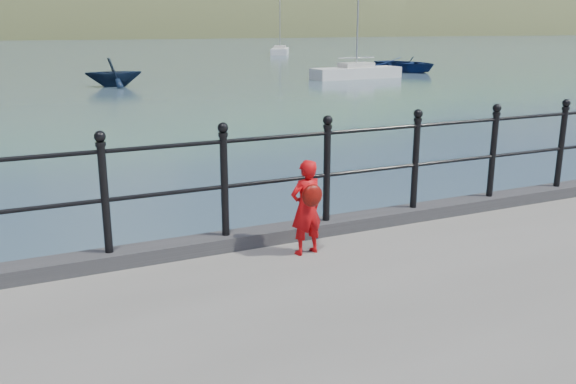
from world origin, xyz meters
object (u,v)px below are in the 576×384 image
launch_navy (114,72)px  sailboat_far (280,51)px  child (307,207)px  launch_blue (406,64)px  railing (278,167)px  sailboat_near (356,73)px

launch_navy → sailboat_far: size_ratio=0.31×
child → launch_blue: bearing=-135.0°
launch_blue → railing: bearing=-137.9°
railing → child: bearing=-78.6°
railing → launch_blue: railing is taller
sailboat_near → child: bearing=-125.3°
child → sailboat_near: (17.96, 28.75, -1.17)m
launch_blue → sailboat_far: (3.18, 29.63, -0.21)m
launch_blue → sailboat_near: bearing=-161.2°
child → sailboat_near: 33.92m
child → railing: bearing=-86.6°
launch_navy → sailboat_far: sailboat_far is taller
launch_blue → launch_navy: launch_navy is taller
launch_blue → sailboat_far: sailboat_far is taller
child → launch_blue: (24.37, 32.33, -0.95)m
railing → launch_blue: size_ratio=3.41×
railing → launch_blue: bearing=52.5°
launch_navy → sailboat_far: 40.50m
launch_navy → sailboat_far: bearing=-33.8°
sailboat_far → sailboat_near: bearing=-169.2°
railing → launch_blue: 40.17m
sailboat_near → sailboat_far: sailboat_far is taller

